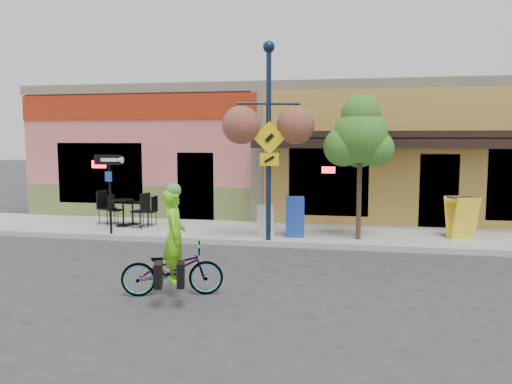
# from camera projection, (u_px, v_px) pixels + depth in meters

# --- Properties ---
(ground) EXTENTS (90.00, 90.00, 0.00)m
(ground) POSITION_uv_depth(u_px,v_px,m) (271.00, 252.00, 12.16)
(ground) COLOR #2D2D30
(ground) RESTS_ON ground
(sidewalk) EXTENTS (24.00, 3.00, 0.15)m
(sidewalk) POSITION_uv_depth(u_px,v_px,m) (283.00, 233.00, 14.10)
(sidewalk) COLOR #9E9B93
(sidewalk) RESTS_ON ground
(curb) EXTENTS (24.00, 0.12, 0.15)m
(curb) POSITION_uv_depth(u_px,v_px,m) (275.00, 244.00, 12.69)
(curb) COLOR #A8A59E
(curb) RESTS_ON ground
(building) EXTENTS (18.20, 8.20, 4.50)m
(building) POSITION_uv_depth(u_px,v_px,m) (302.00, 151.00, 19.24)
(building) COLOR #C46360
(building) RESTS_ON ground
(bicycle) EXTENTS (1.88, 1.10, 0.93)m
(bicycle) POSITION_uv_depth(u_px,v_px,m) (172.00, 269.00, 8.74)
(bicycle) COLOR #99250D
(bicycle) RESTS_ON ground
(cyclist_rider) EXTENTS (0.54, 0.68, 1.63)m
(cyclist_rider) POSITION_uv_depth(u_px,v_px,m) (175.00, 250.00, 8.69)
(cyclist_rider) COLOR #6BD716
(cyclist_rider) RESTS_ON ground
(lamp_post) EXTENTS (1.72, 1.08, 5.01)m
(lamp_post) POSITION_uv_depth(u_px,v_px,m) (269.00, 142.00, 12.54)
(lamp_post) COLOR #112036
(lamp_post) RESTS_ON sidewalk
(one_way_sign) EXTENTS (0.84, 0.24, 2.16)m
(one_way_sign) POSITION_uv_depth(u_px,v_px,m) (110.00, 195.00, 13.52)
(one_way_sign) COLOR black
(one_way_sign) RESTS_ON sidewalk
(cafe_set_left) EXTENTS (1.55, 0.87, 0.90)m
(cafe_set_left) POSITION_uv_depth(u_px,v_px,m) (133.00, 210.00, 15.04)
(cafe_set_left) COLOR black
(cafe_set_left) RESTS_ON sidewalk
(cafe_set_right) EXTENTS (1.91, 1.34, 1.04)m
(cafe_set_right) POSITION_uv_depth(u_px,v_px,m) (123.00, 209.00, 14.77)
(cafe_set_right) COLOR black
(cafe_set_right) RESTS_ON sidewalk
(newspaper_box_blue) EXTENTS (0.53, 0.49, 1.06)m
(newspaper_box_blue) POSITION_uv_depth(u_px,v_px,m) (295.00, 217.00, 13.22)
(newspaper_box_blue) COLOR #1B39A7
(newspaper_box_blue) RESTS_ON sidewalk
(newspaper_box_grey) EXTENTS (0.48, 0.46, 0.82)m
(newspaper_box_grey) POSITION_uv_depth(u_px,v_px,m) (265.00, 221.00, 13.30)
(newspaper_box_grey) COLOR silver
(newspaper_box_grey) RESTS_ON sidewalk
(street_tree) EXTENTS (1.86, 1.86, 3.76)m
(street_tree) POSITION_uv_depth(u_px,v_px,m) (360.00, 167.00, 12.71)
(street_tree) COLOR #3D7A26
(street_tree) RESTS_ON sidewalk
(sandwich_board) EXTENTS (0.79, 0.69, 1.10)m
(sandwich_board) POSITION_uv_depth(u_px,v_px,m) (466.00, 218.00, 12.80)
(sandwich_board) COLOR yellow
(sandwich_board) RESTS_ON sidewalk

